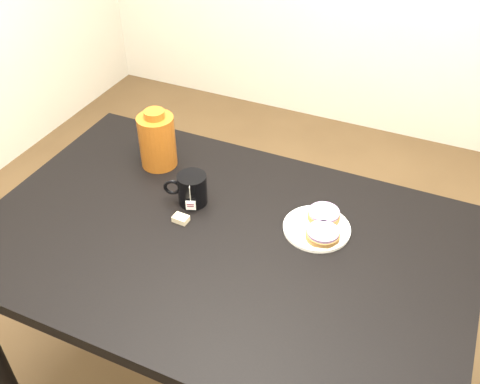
# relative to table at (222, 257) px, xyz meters

# --- Properties ---
(ground_plane) EXTENTS (4.00, 4.00, 0.00)m
(ground_plane) POSITION_rel_table_xyz_m (0.00, 0.00, -0.67)
(ground_plane) COLOR brown
(table) EXTENTS (1.40, 0.90, 0.75)m
(table) POSITION_rel_table_xyz_m (0.00, 0.00, 0.00)
(table) COLOR black
(table) RESTS_ON ground_plane
(plate) EXTENTS (0.19, 0.19, 0.01)m
(plate) POSITION_rel_table_xyz_m (0.24, 0.14, 0.09)
(plate) COLOR white
(plate) RESTS_ON table
(bagel_back) EXTENTS (0.13, 0.13, 0.03)m
(bagel_back) POSITION_rel_table_xyz_m (0.25, 0.19, 0.11)
(bagel_back) COLOR brown
(bagel_back) RESTS_ON plate
(bagel_front) EXTENTS (0.12, 0.12, 0.03)m
(bagel_front) POSITION_rel_table_xyz_m (0.27, 0.11, 0.11)
(bagel_front) COLOR brown
(bagel_front) RESTS_ON plate
(mug) EXTENTS (0.14, 0.12, 0.10)m
(mug) POSITION_rel_table_xyz_m (-0.15, 0.11, 0.13)
(mug) COLOR black
(mug) RESTS_ON table
(teabag_pouch) EXTENTS (0.05, 0.03, 0.02)m
(teabag_pouch) POSITION_rel_table_xyz_m (-0.14, 0.01, 0.09)
(teabag_pouch) COLOR #C6B793
(teabag_pouch) RESTS_ON table
(bagel_package) EXTENTS (0.16, 0.16, 0.20)m
(bagel_package) POSITION_rel_table_xyz_m (-0.35, 0.24, 0.18)
(bagel_package) COLOR #6A310E
(bagel_package) RESTS_ON table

